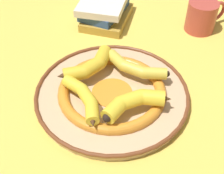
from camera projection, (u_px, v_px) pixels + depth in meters
ground_plane at (124, 91)px, 0.81m from camera, size 2.80×2.80×0.00m
decorative_bowl at (112, 93)px, 0.78m from camera, size 0.39×0.39×0.04m
banana_a at (134, 67)px, 0.80m from camera, size 0.07×0.19×0.03m
banana_b at (134, 102)px, 0.71m from camera, size 0.16×0.11×0.04m
banana_c at (85, 98)px, 0.72m from camera, size 0.09×0.16×0.03m
banana_d at (89, 66)px, 0.80m from camera, size 0.17×0.08×0.04m
book_stack at (105, 10)px, 1.03m from camera, size 0.23×0.21×0.08m
coffee_mug at (202, 16)px, 0.99m from camera, size 0.14×0.09×0.10m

